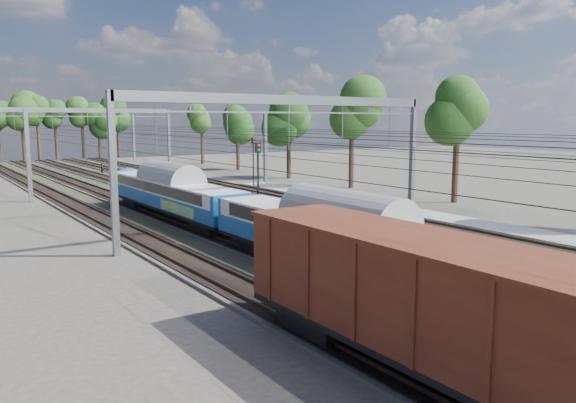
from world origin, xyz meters
TOP-DOWN VIEW (x-y plane):
  - track_bed at (-0.00, 45.00)m, footprint 21.00×130.00m
  - platform at (12.00, 20.00)m, footprint 3.00×70.00m
  - catenary at (0.33, 52.69)m, footprint 25.65×130.00m
  - tree_belt at (6.67, 92.13)m, footprint 38.94×98.94m
  - emu_train at (-4.50, 18.47)m, footprint 2.86×60.63m
  - freight_boxcar at (-9.00, 9.12)m, footprint 3.23×15.60m
  - worker at (1.40, 77.16)m, footprint 0.57×0.70m
  - signal_near at (0.13, 34.11)m, footprint 0.38×0.35m
  - signal_far at (10.69, 52.48)m, footprint 0.37×0.34m

SIDE VIEW (x-z plane):
  - track_bed at x=0.00m, z-range -0.07..0.27m
  - platform at x=12.00m, z-range 0.00..0.30m
  - worker at x=1.40m, z-range 0.00..1.67m
  - freight_boxcar at x=-9.00m, z-range 0.44..4.46m
  - emu_train at x=-4.50m, z-range 0.37..4.56m
  - signal_far at x=10.69m, z-range 0.74..6.29m
  - signal_near at x=0.13m, z-range 0.77..6.59m
  - catenary at x=0.33m, z-range 1.90..10.90m
  - tree_belt at x=6.67m, z-range 2.36..14.39m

